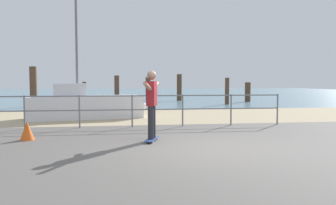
{
  "coord_description": "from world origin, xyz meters",
  "views": [
    {
      "loc": [
        -1.81,
        -6.98,
        1.48
      ],
      "look_at": [
        -0.54,
        2.0,
        0.9
      ],
      "focal_mm": 35.51,
      "sensor_mm": 36.0,
      "label": 1
    }
  ],
  "objects": [
    {
      "name": "ground_plane",
      "position": [
        0.0,
        -1.0,
        0.0
      ],
      "size": [
        24.0,
        10.0,
        0.04
      ],
      "primitive_type": "cube",
      "color": "#605B56",
      "rests_on": "ground"
    },
    {
      "name": "groyne_post_2",
      "position": [
        -2.08,
        15.18,
        0.93
      ],
      "size": [
        0.32,
        0.32,
        1.86
      ],
      "primitive_type": "cylinder",
      "color": "#513826",
      "rests_on": "ground"
    },
    {
      "name": "skateboarder",
      "position": [
        -1.07,
        1.04,
        1.02
      ],
      "size": [
        0.52,
        1.41,
        1.65
      ],
      "color": "#26262B",
      "rests_on": "skateboard"
    },
    {
      "name": "groyne_post_4",
      "position": [
        2.55,
        17.71,
        1.01
      ],
      "size": [
        0.37,
        0.37,
        2.02
      ],
      "primitive_type": "cylinder",
      "color": "#513826",
      "rests_on": "ground"
    },
    {
      "name": "railing_fence",
      "position": [
        -1.46,
        3.6,
        0.7
      ],
      "size": [
        9.86,
        0.05,
        1.05
      ],
      "color": "slate",
      "rests_on": "ground"
    },
    {
      "name": "groyne_post_0",
      "position": [
        -6.71,
        12.63,
        1.16
      ],
      "size": [
        0.39,
        0.39,
        2.31
      ],
      "primitive_type": "cylinder",
      "color": "#513826",
      "rests_on": "ground"
    },
    {
      "name": "groyne_post_5",
      "position": [
        4.86,
        13.36,
        0.85
      ],
      "size": [
        0.27,
        0.27,
        1.71
      ],
      "primitive_type": "cylinder",
      "color": "#513826",
      "rests_on": "ground"
    },
    {
      "name": "traffic_cone",
      "position": [
        -4.14,
        1.62,
        0.25
      ],
      "size": [
        0.36,
        0.36,
        0.5
      ],
      "primitive_type": "cone",
      "color": "#E55919",
      "rests_on": "ground"
    },
    {
      "name": "groyne_post_6",
      "position": [
        7.18,
        15.74,
        0.7
      ],
      "size": [
        0.4,
        0.4,
        1.41
      ],
      "primitive_type": "cylinder",
      "color": "#513826",
      "rests_on": "ground"
    },
    {
      "name": "beach_strip",
      "position": [
        0.0,
        7.0,
        0.0
      ],
      "size": [
        24.0,
        6.0,
        0.04
      ],
      "primitive_type": "cube",
      "color": "tan",
      "rests_on": "ground"
    },
    {
      "name": "groyne_post_3",
      "position": [
        0.23,
        18.29,
        0.89
      ],
      "size": [
        0.38,
        0.38,
        1.79
      ],
      "primitive_type": "cylinder",
      "color": "#513826",
      "rests_on": "ground"
    },
    {
      "name": "groyne_post_1",
      "position": [
        -4.4,
        17.22,
        0.72
      ],
      "size": [
        0.27,
        0.27,
        1.45
      ],
      "primitive_type": "cylinder",
      "color": "#513826",
      "rests_on": "ground"
    },
    {
      "name": "sea_surface",
      "position": [
        0.0,
        35.0,
        0.0
      ],
      "size": [
        72.0,
        50.0,
        0.04
      ],
      "primitive_type": "cube",
      "color": "slate",
      "rests_on": "ground"
    },
    {
      "name": "skateboard",
      "position": [
        -1.07,
        1.04,
        0.07
      ],
      "size": [
        0.43,
        0.82,
        0.08
      ],
      "color": "#334C8C",
      "rests_on": "ground"
    },
    {
      "name": "sailboat",
      "position": [
        -3.05,
        6.47,
        0.52
      ],
      "size": [
        5.07,
        2.23,
        5.22
      ],
      "color": "silver",
      "rests_on": "ground"
    }
  ]
}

